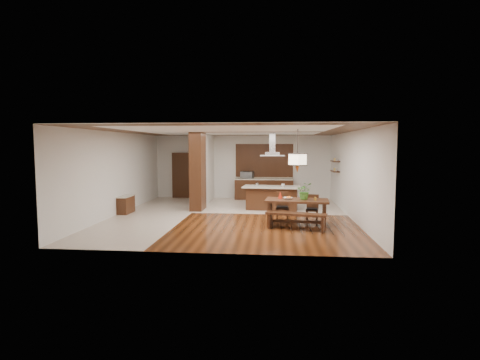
# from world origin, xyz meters

# --- Properties ---
(room_shell) EXTENTS (9.00, 9.04, 2.92)m
(room_shell) POSITION_xyz_m (0.00, 0.00, 2.06)
(room_shell) COLOR #3C1C0B
(room_shell) RESTS_ON ground
(tile_hallway) EXTENTS (2.50, 9.00, 0.01)m
(tile_hallway) POSITION_xyz_m (-2.75, 0.00, 0.01)
(tile_hallway) COLOR beige
(tile_hallway) RESTS_ON ground
(tile_kitchen) EXTENTS (5.50, 4.00, 0.01)m
(tile_kitchen) POSITION_xyz_m (1.25, 2.50, 0.01)
(tile_kitchen) COLOR beige
(tile_kitchen) RESTS_ON ground
(soffit_band) EXTENTS (8.00, 9.00, 0.02)m
(soffit_band) POSITION_xyz_m (0.00, 0.00, 2.88)
(soffit_band) COLOR #371F0D
(soffit_band) RESTS_ON room_shell
(partition_pier) EXTENTS (0.45, 1.00, 2.90)m
(partition_pier) POSITION_xyz_m (-1.40, 1.20, 1.45)
(partition_pier) COLOR black
(partition_pier) RESTS_ON ground
(partition_stub) EXTENTS (0.18, 2.40, 2.90)m
(partition_stub) POSITION_xyz_m (-1.40, 3.30, 1.45)
(partition_stub) COLOR silver
(partition_stub) RESTS_ON ground
(hallway_console) EXTENTS (0.37, 0.88, 0.63)m
(hallway_console) POSITION_xyz_m (-3.81, 0.20, 0.32)
(hallway_console) COLOR black
(hallway_console) RESTS_ON ground
(hallway_doorway) EXTENTS (1.10, 0.20, 2.10)m
(hallway_doorway) POSITION_xyz_m (-2.70, 4.40, 1.05)
(hallway_doorway) COLOR black
(hallway_doorway) RESTS_ON ground
(rear_counter) EXTENTS (2.60, 0.62, 0.95)m
(rear_counter) POSITION_xyz_m (1.00, 4.20, 0.48)
(rear_counter) COLOR black
(rear_counter) RESTS_ON ground
(kitchen_window) EXTENTS (2.60, 0.08, 1.50)m
(kitchen_window) POSITION_xyz_m (1.00, 4.46, 1.75)
(kitchen_window) COLOR olive
(kitchen_window) RESTS_ON room_shell
(shelf_lower) EXTENTS (0.26, 0.90, 0.04)m
(shelf_lower) POSITION_xyz_m (3.87, 2.60, 1.40)
(shelf_lower) COLOR black
(shelf_lower) RESTS_ON room_shell
(shelf_upper) EXTENTS (0.26, 0.90, 0.04)m
(shelf_upper) POSITION_xyz_m (3.87, 2.60, 1.80)
(shelf_upper) COLOR black
(shelf_upper) RESTS_ON room_shell
(dining_table) EXTENTS (1.95, 1.10, 0.78)m
(dining_table) POSITION_xyz_m (2.15, -1.24, 0.58)
(dining_table) COLOR black
(dining_table) RESTS_ON ground
(dining_bench) EXTENTS (1.78, 0.78, 0.49)m
(dining_bench) POSITION_xyz_m (2.09, -1.91, 0.24)
(dining_bench) COLOR black
(dining_bench) RESTS_ON ground
(dining_chair_left) EXTENTS (0.42, 0.42, 0.93)m
(dining_chair_left) POSITION_xyz_m (1.73, -0.63, 0.46)
(dining_chair_left) COLOR black
(dining_chair_left) RESTS_ON ground
(dining_chair_right) EXTENTS (0.44, 0.44, 0.86)m
(dining_chair_right) POSITION_xyz_m (2.66, -0.71, 0.43)
(dining_chair_right) COLOR black
(dining_chair_right) RESTS_ON ground
(pendant_lantern) EXTENTS (0.64, 0.64, 1.31)m
(pendant_lantern) POSITION_xyz_m (2.15, -1.24, 2.25)
(pendant_lantern) COLOR #FFEBC3
(pendant_lantern) RESTS_ON room_shell
(foliage_plant) EXTENTS (0.47, 0.41, 0.52)m
(foliage_plant) POSITION_xyz_m (2.38, -1.22, 1.04)
(foliage_plant) COLOR #3E7C29
(foliage_plant) RESTS_ON dining_table
(fruit_bowl) EXTENTS (0.31, 0.31, 0.07)m
(fruit_bowl) POSITION_xyz_m (1.88, -1.27, 0.82)
(fruit_bowl) COLOR beige
(fruit_bowl) RESTS_ON dining_table
(napkin_cone) EXTENTS (0.18, 0.18, 0.22)m
(napkin_cone) POSITION_xyz_m (1.65, -1.06, 0.89)
(napkin_cone) COLOR #9D1D0B
(napkin_cone) RESTS_ON dining_table
(gold_ornament) EXTENTS (0.09, 0.09, 0.09)m
(gold_ornament) POSITION_xyz_m (2.68, -1.36, 0.83)
(gold_ornament) COLOR gold
(gold_ornament) RESTS_ON dining_table
(kitchen_island) EXTENTS (2.25, 1.14, 0.90)m
(kitchen_island) POSITION_xyz_m (1.38, 1.46, 0.46)
(kitchen_island) COLOR black
(kitchen_island) RESTS_ON ground
(range_hood) EXTENTS (0.90, 0.55, 0.87)m
(range_hood) POSITION_xyz_m (1.38, 1.47, 2.46)
(range_hood) COLOR silver
(range_hood) RESTS_ON room_shell
(island_cup) EXTENTS (0.17, 0.17, 0.11)m
(island_cup) POSITION_xyz_m (1.79, 1.36, 0.95)
(island_cup) COLOR white
(island_cup) RESTS_ON kitchen_island
(microwave) EXTENTS (0.62, 0.48, 0.31)m
(microwave) POSITION_xyz_m (0.23, 4.23, 1.10)
(microwave) COLOR #B7BABE
(microwave) RESTS_ON rear_counter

